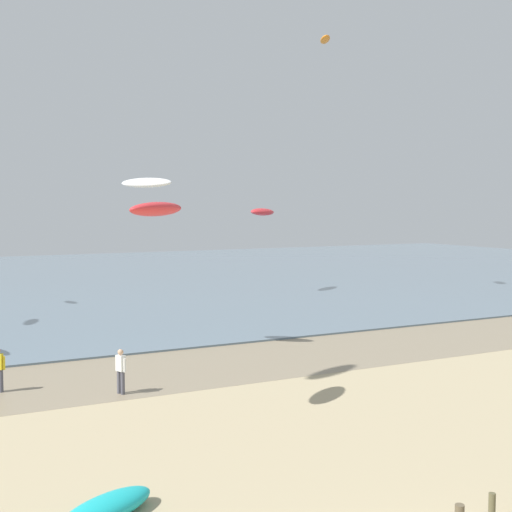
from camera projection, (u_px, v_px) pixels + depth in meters
name	position (u px, v px, depth m)	size (l,w,h in m)	color
wet_sand_strip	(150.00, 372.00, 30.24)	(120.00, 7.46, 0.01)	gray
sea	(7.00, 283.00, 64.40)	(160.00, 70.00, 0.10)	slate
person_mid_beach	(121.00, 370.00, 26.72)	(0.33, 0.54, 1.71)	#4C4C56
grounded_kite	(107.00, 508.00, 16.07)	(2.63, 0.95, 0.53)	#19B2B7
kite_aloft_0	(262.00, 212.00, 56.69)	(3.48, 1.11, 0.56)	red
kite_aloft_1	(146.00, 183.00, 33.52)	(2.61, 0.84, 0.42)	white
kite_aloft_2	(325.00, 39.00, 54.59)	(2.38, 0.76, 0.38)	orange
kite_aloft_7	(156.00, 209.00, 23.16)	(2.77, 0.89, 0.44)	red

